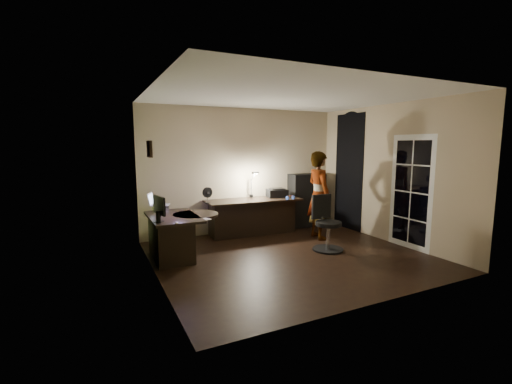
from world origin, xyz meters
name	(u,v)px	position (x,y,z in m)	size (l,w,h in m)	color
floor	(290,256)	(0.00, 0.00, -0.01)	(4.50, 4.00, 0.01)	black
ceiling	(292,96)	(0.00, 0.00, 2.71)	(4.50, 4.00, 0.01)	silver
wall_back	(243,171)	(0.00, 2.00, 1.35)	(4.50, 0.01, 2.70)	tan
wall_front	(382,194)	(0.00, -2.00, 1.35)	(4.50, 0.01, 2.70)	tan
wall_left	(153,185)	(-2.25, 0.00, 1.35)	(0.01, 4.00, 2.70)	tan
wall_right	(389,174)	(2.25, 0.00, 1.35)	(0.01, 4.00, 2.70)	tan
green_wall_overlay	(155,185)	(-2.24, 0.00, 1.35)	(0.00, 4.00, 2.70)	#53652B
arched_doorway	(349,172)	(2.24, 1.15, 1.30)	(0.01, 0.90, 2.60)	black
french_door	(411,192)	(2.24, -0.55, 1.05)	(0.02, 0.92, 2.10)	white
framed_picture	(149,149)	(-2.22, 0.45, 1.85)	(0.04, 0.30, 0.25)	black
desk_left	(174,237)	(-1.83, 0.79, 0.36)	(0.78, 1.27, 0.73)	black
desk_right	(254,217)	(0.05, 1.59, 0.38)	(2.04, 0.71, 0.76)	black
cabinet	(306,200)	(1.53, 1.78, 0.62)	(0.82, 0.41, 1.24)	black
laptop_stand	(160,208)	(-1.93, 1.36, 0.77)	(0.25, 0.21, 0.11)	silver
laptop	(160,199)	(-1.93, 1.36, 0.94)	(0.34, 0.32, 0.23)	silver
monitor	(158,213)	(-2.13, 0.45, 0.87)	(0.09, 0.44, 0.29)	black
mouse	(176,223)	(-1.91, 0.20, 0.74)	(0.05, 0.08, 0.03)	silver
phone	(170,213)	(-1.82, 1.08, 0.72)	(0.07, 0.13, 0.01)	black
pen	(200,211)	(-1.29, 1.03, 0.73)	(0.01, 0.14, 0.01)	black
speaker	(158,217)	(-2.15, 0.35, 0.82)	(0.08, 0.08, 0.20)	black
notepad	(205,219)	(-1.42, 0.32, 0.72)	(0.13, 0.19, 0.01)	silver
desk_fan	(207,195)	(-0.99, 1.51, 0.93)	(0.20, 0.11, 0.32)	black
headphones	(290,197)	(0.73, 1.20, 0.82)	(0.19, 0.08, 0.09)	navy
printer	(277,193)	(0.65, 1.63, 0.87)	(0.43, 0.33, 0.19)	black
desk_lamp	(251,184)	(0.11, 1.83, 1.07)	(0.15, 0.27, 0.60)	black
office_chair	(329,223)	(0.80, -0.02, 0.50)	(0.56, 0.56, 1.00)	black
person	(319,195)	(1.13, 0.75, 0.89)	(0.64, 0.43, 1.79)	#D8A88C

